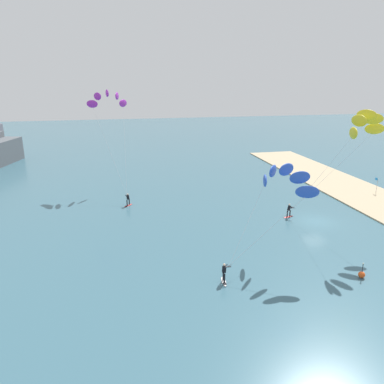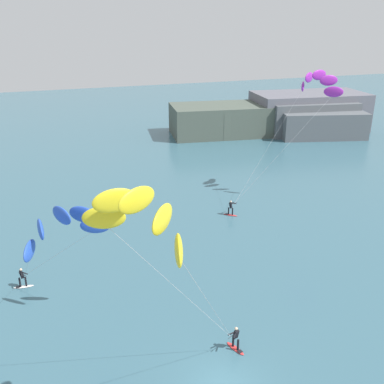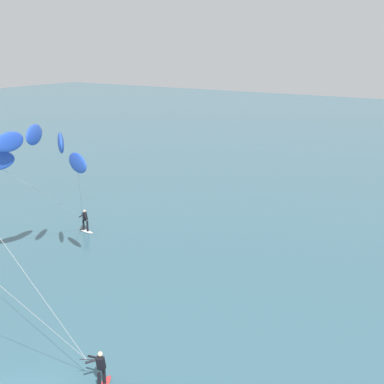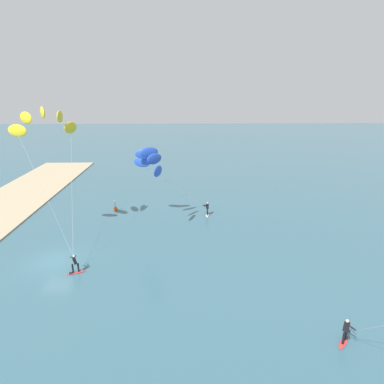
{
  "view_description": "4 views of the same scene",
  "coord_description": "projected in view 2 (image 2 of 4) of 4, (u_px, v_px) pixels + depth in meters",
  "views": [
    {
      "loc": [
        -36.06,
        22.63,
        16.0
      ],
      "look_at": [
        -1.11,
        15.09,
        4.92
      ],
      "focal_mm": 34.33,
      "sensor_mm": 36.0,
      "label": 1
    },
    {
      "loc": [
        -8.28,
        -17.51,
        19.5
      ],
      "look_at": [
        3.27,
        14.09,
        6.25
      ],
      "focal_mm": 41.21,
      "sensor_mm": 36.0,
      "label": 2
    },
    {
      "loc": [
        13.6,
        -9.16,
        13.04
      ],
      "look_at": [
        0.12,
        12.03,
        5.39
      ],
      "focal_mm": 45.37,
      "sensor_mm": 36.0,
      "label": 3
    },
    {
      "loc": [
        25.71,
        11.57,
        14.69
      ],
      "look_at": [
        -0.74,
        12.31,
        6.17
      ],
      "focal_mm": 30.0,
      "sensor_mm": 36.0,
      "label": 4
    }
  ],
  "objects": [
    {
      "name": "kitesurfer_far_out",
      "position": [
        315.0,
        87.0,
        47.12
      ],
      "size": [
        12.7,
        6.06,
        14.49
      ],
      "color": "red",
      "rests_on": "ground"
    },
    {
      "name": "kitesurfer_nearshore",
      "position": [
        143.0,
        224.0,
        18.5
      ],
      "size": [
        9.2,
        7.49,
        13.2
      ],
      "color": "red",
      "rests_on": "ground"
    },
    {
      "name": "kitesurfer_mid_water",
      "position": [
        61.0,
        229.0,
        27.2
      ],
      "size": [
        7.04,
        8.73,
        8.96
      ],
      "color": "white",
      "rests_on": "ground"
    },
    {
      "name": "distant_headland",
      "position": [
        287.0,
        117.0,
        80.4
      ],
      "size": [
        37.05,
        18.94,
        6.84
      ],
      "color": "#565B60",
      "rests_on": "ground"
    }
  ]
}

